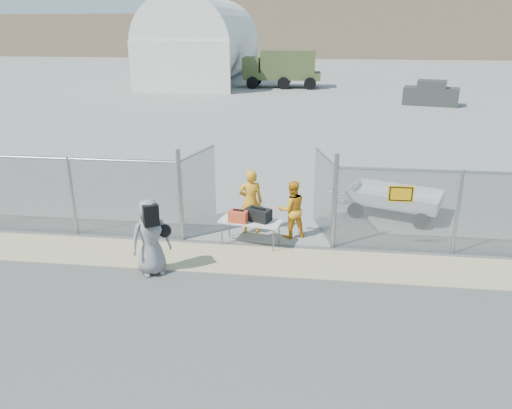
# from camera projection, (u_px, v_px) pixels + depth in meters

# --- Properties ---
(ground) EXTENTS (160.00, 160.00, 0.00)m
(ground) POSITION_uv_depth(u_px,v_px,m) (245.00, 279.00, 11.38)
(ground) COLOR #4B4B4B
(tarmac_inside) EXTENTS (160.00, 80.00, 0.01)m
(tarmac_inside) POSITION_uv_depth(u_px,v_px,m) (306.00, 81.00, 50.52)
(tarmac_inside) COLOR gray
(tarmac_inside) RESTS_ON ground
(dirt_strip) EXTENTS (44.00, 1.60, 0.01)m
(dirt_strip) POSITION_uv_depth(u_px,v_px,m) (251.00, 260.00, 12.30)
(dirt_strip) COLOR tan
(dirt_strip) RESTS_ON ground
(distant_hills) EXTENTS (140.00, 6.00, 9.00)m
(distant_hills) POSITION_uv_depth(u_px,v_px,m) (344.00, 30.00, 81.94)
(distant_hills) COLOR #7F684F
(distant_hills) RESTS_ON ground
(chain_link_fence) EXTENTS (40.00, 0.20, 2.20)m
(chain_link_fence) POSITION_uv_depth(u_px,v_px,m) (256.00, 204.00, 12.86)
(chain_link_fence) COLOR gray
(chain_link_fence) RESTS_ON ground
(quonset_hangar) EXTENTS (9.00, 18.00, 8.00)m
(quonset_hangar) POSITION_uv_depth(u_px,v_px,m) (203.00, 40.00, 48.48)
(quonset_hangar) COLOR white
(quonset_hangar) RESTS_ON ground
(folding_table) EXTENTS (1.69, 0.95, 0.68)m
(folding_table) POSITION_uv_depth(u_px,v_px,m) (251.00, 232.00, 13.08)
(folding_table) COLOR silver
(folding_table) RESTS_ON ground
(orange_bag) EXTENTS (0.52, 0.39, 0.30)m
(orange_bag) POSITION_uv_depth(u_px,v_px,m) (238.00, 216.00, 12.84)
(orange_bag) COLOR #EB502A
(orange_bag) RESTS_ON folding_table
(black_duffel) EXTENTS (0.74, 0.60, 0.31)m
(black_duffel) POSITION_uv_depth(u_px,v_px,m) (258.00, 215.00, 12.92)
(black_duffel) COLOR black
(black_duffel) RESTS_ON folding_table
(security_worker_left) EXTENTS (0.73, 0.54, 1.82)m
(security_worker_left) POSITION_uv_depth(u_px,v_px,m) (251.00, 202.00, 13.62)
(security_worker_left) COLOR orange
(security_worker_left) RESTS_ON ground
(security_worker_right) EXTENTS (0.95, 0.86, 1.60)m
(security_worker_right) POSITION_uv_depth(u_px,v_px,m) (292.00, 209.00, 13.39)
(security_worker_right) COLOR orange
(security_worker_right) RESTS_ON ground
(visitor) EXTENTS (1.06, 0.96, 1.81)m
(visitor) POSITION_uv_depth(u_px,v_px,m) (151.00, 237.00, 11.38)
(visitor) COLOR gray
(visitor) RESTS_ON ground
(utility_trailer) EXTENTS (3.89, 2.89, 0.85)m
(utility_trailer) POSITION_uv_depth(u_px,v_px,m) (394.00, 202.00, 15.07)
(utility_trailer) COLOR silver
(utility_trailer) RESTS_ON ground
(military_truck) EXTENTS (6.90, 2.60, 3.28)m
(military_truck) POSITION_uv_depth(u_px,v_px,m) (282.00, 69.00, 44.73)
(military_truck) COLOR #45542A
(military_truck) RESTS_ON ground
(parked_vehicle_near) EXTENTS (4.02, 2.52, 1.69)m
(parked_vehicle_near) POSITION_uv_depth(u_px,v_px,m) (431.00, 93.00, 35.27)
(parked_vehicle_near) COLOR #333734
(parked_vehicle_near) RESTS_ON ground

